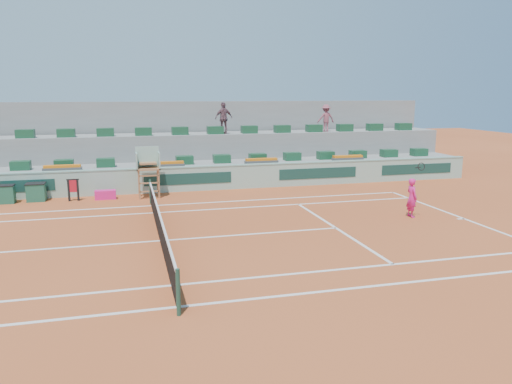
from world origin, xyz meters
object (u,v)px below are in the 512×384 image
umpire_chair (148,165)px  drink_cooler_a (36,192)px  player_bag (105,195)px  tennis_player (412,197)px

umpire_chair → drink_cooler_a: size_ratio=2.85×
player_bag → tennis_player: bearing=-29.0°
player_bag → drink_cooler_a: drink_cooler_a is taller
drink_cooler_a → player_bag: bearing=-7.3°
drink_cooler_a → tennis_player: (15.08, -7.06, 0.38)m
player_bag → tennis_player: 13.76m
player_bag → umpire_chair: umpire_chair is taller
player_bag → tennis_player: (12.02, -6.67, 0.59)m
drink_cooler_a → tennis_player: size_ratio=0.37×
umpire_chair → tennis_player: umpire_chair is taller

